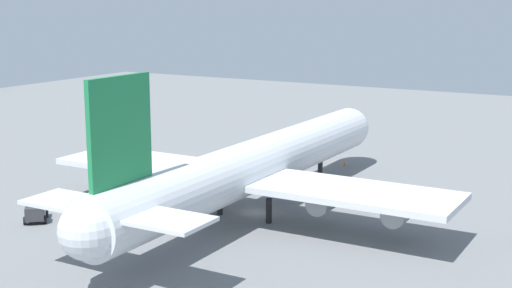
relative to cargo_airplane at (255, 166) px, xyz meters
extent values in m
plane|color=slate|center=(0.27, 0.00, -5.84)|extent=(251.86, 251.86, 0.00)
cylinder|color=silver|center=(0.27, 0.00, 0.10)|extent=(57.40, 6.08, 6.08)
sphere|color=silver|center=(28.97, 0.00, 0.10)|extent=(5.96, 5.96, 5.96)
sphere|color=silver|center=(-28.43, 0.00, 0.10)|extent=(5.17, 5.17, 5.17)
cube|color=#1E7F47|center=(-23.84, 0.00, 8.01)|extent=(8.04, 0.50, 9.74)
cube|color=silver|center=(-24.98, -4.86, 1.01)|extent=(5.17, 9.13, 0.36)
cube|color=silver|center=(-24.98, 4.86, 1.01)|extent=(5.17, 9.13, 0.36)
cube|color=silver|center=(-2.60, -13.38, -0.82)|extent=(9.76, 23.10, 0.70)
cube|color=silver|center=(-2.60, 13.38, -0.82)|extent=(9.76, 23.10, 0.70)
cylinder|color=gray|center=(-1.60, -9.91, -2.44)|extent=(4.87, 2.56, 2.56)
cylinder|color=gray|center=(-1.60, -18.46, -2.44)|extent=(4.87, 2.56, 2.56)
cylinder|color=gray|center=(-1.60, 9.91, -2.44)|extent=(4.87, 2.56, 2.56)
cylinder|color=gray|center=(-1.60, 18.46, -2.44)|extent=(4.87, 2.56, 2.56)
cylinder|color=black|center=(18.64, 0.00, -4.39)|extent=(0.70, 0.70, 2.89)
cylinder|color=black|center=(-2.60, -3.35, -4.39)|extent=(0.70, 0.70, 2.89)
cylinder|color=black|center=(-2.60, 3.35, -4.39)|extent=(0.70, 0.70, 2.89)
cube|color=#333338|center=(-16.31, 19.63, -4.60)|extent=(2.48, 2.53, 1.52)
cube|color=white|center=(-14.87, 20.92, -4.85)|extent=(3.16, 3.13, 1.03)
cylinder|color=black|center=(-17.07, 20.46, -5.36)|extent=(0.90, 0.84, 0.95)
cylinder|color=black|center=(-15.56, 18.78, -5.36)|extent=(0.90, 0.84, 0.95)
cylinder|color=black|center=(-15.28, 22.06, -5.36)|extent=(0.90, 0.84, 0.95)
cylinder|color=black|center=(-13.78, 20.38, -5.36)|extent=(0.90, 0.84, 0.95)
cone|color=orange|center=(28.60, 0.50, -5.45)|extent=(0.55, 0.55, 0.78)
camera|label=1|loc=(-71.61, -41.24, 19.35)|focal=50.15mm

